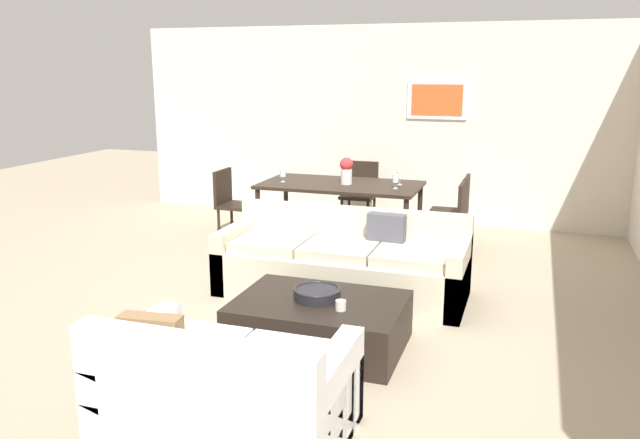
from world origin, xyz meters
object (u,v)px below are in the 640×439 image
at_px(wine_glass_right_far, 400,176).
at_px(wine_glass_right_near, 396,179).
at_px(candle_jar, 341,305).
at_px(dining_table, 341,188).
at_px(sofa_beige, 343,264).
at_px(dining_chair_left_near, 231,199).
at_px(coffee_table, 320,323).
at_px(wine_glass_left_near, 283,174).
at_px(loveseat_white, 224,393).
at_px(centerpiece_vase, 346,170).
at_px(dining_chair_right_near, 451,215).
at_px(dining_chair_head, 360,190).
at_px(dining_chair_right_far, 456,207).
at_px(decorative_bowl, 317,293).

distance_m(wine_glass_right_far, wine_glass_right_near, 0.26).
xyz_separation_m(candle_jar, dining_table, (-0.94, 3.09, 0.27)).
bearing_deg(sofa_beige, dining_chair_left_near, 141.99).
height_order(coffee_table, wine_glass_right_near, wine_glass_right_near).
bearing_deg(wine_glass_left_near, loveseat_white, -72.68).
relative_size(loveseat_white, coffee_table, 1.09).
bearing_deg(centerpiece_vase, candle_jar, -74.38).
distance_m(coffee_table, wine_glass_left_near, 3.22).
xyz_separation_m(sofa_beige, centerpiece_vase, (-0.47, 1.71, 0.63)).
bearing_deg(dining_chair_right_near, dining_chair_head, 139.76).
bearing_deg(dining_chair_head, sofa_beige, -78.23).
distance_m(sofa_beige, dining_table, 1.87).
distance_m(dining_table, wine_glass_right_far, 0.74).
distance_m(dining_chair_right_far, wine_glass_right_far, 0.76).
height_order(decorative_bowl, dining_chair_left_near, dining_chair_left_near).
xyz_separation_m(decorative_bowl, candle_jar, (0.24, -0.17, -0.01)).
relative_size(coffee_table, decorative_bowl, 3.52).
height_order(dining_chair_right_far, centerpiece_vase, centerpiece_vase).
distance_m(dining_table, dining_chair_right_near, 1.40).
xyz_separation_m(wine_glass_left_near, centerpiece_vase, (0.79, 0.10, 0.07)).
bearing_deg(dining_chair_right_far, dining_table, -170.33).
bearing_deg(dining_chair_left_near, wine_glass_right_near, 2.90).
bearing_deg(decorative_bowl, loveseat_white, -93.69).
xyz_separation_m(decorative_bowl, dining_table, (-0.69, 2.92, 0.26)).
xyz_separation_m(decorative_bowl, wine_glass_left_near, (-1.40, 2.79, 0.43)).
distance_m(decorative_bowl, dining_chair_right_far, 3.23).
bearing_deg(dining_chair_right_far, wine_glass_right_far, -171.01).
bearing_deg(centerpiece_vase, dining_chair_head, 94.79).
relative_size(loveseat_white, dining_chair_left_near, 1.59).
distance_m(coffee_table, wine_glass_right_near, 2.89).
bearing_deg(wine_glass_right_far, dining_chair_left_near, -170.11).
bearing_deg(dining_chair_head, dining_table, -90.00).
relative_size(decorative_bowl, candle_jar, 4.58).
distance_m(candle_jar, dining_chair_left_near, 3.67).
bearing_deg(wine_glass_left_near, dining_chair_right_near, -2.90).
relative_size(candle_jar, dining_chair_head, 0.09).
height_order(sofa_beige, wine_glass_right_near, wine_glass_right_near).
bearing_deg(sofa_beige, wine_glass_right_near, 84.64).
bearing_deg(dining_chair_head, dining_chair_right_near, -40.24).
relative_size(sofa_beige, centerpiece_vase, 7.23).
height_order(dining_chair_right_near, wine_glass_right_near, wine_glass_right_near).
xyz_separation_m(dining_chair_right_far, dining_chair_head, (-1.37, 0.69, 0.00)).
xyz_separation_m(wine_glass_right_far, wine_glass_right_near, (0.00, -0.26, 0.00)).
bearing_deg(wine_glass_right_far, dining_chair_head, 131.51).
bearing_deg(loveseat_white, centerpiece_vase, 96.95).
xyz_separation_m(sofa_beige, loveseat_white, (0.05, -2.59, 0.00)).
relative_size(sofa_beige, dining_chair_right_far, 2.66).
xyz_separation_m(loveseat_white, dining_chair_right_near, (0.77, 4.09, 0.21)).
distance_m(coffee_table, candle_jar, 0.34).
distance_m(sofa_beige, candle_jar, 1.41).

